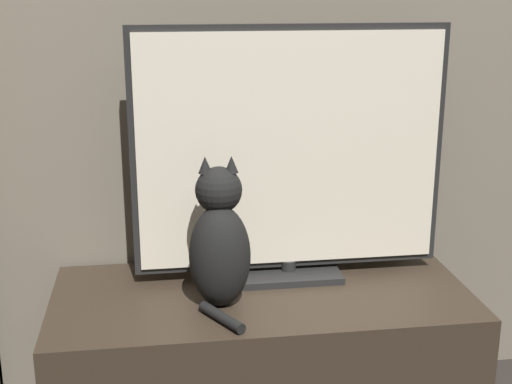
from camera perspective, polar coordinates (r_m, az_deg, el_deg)
The scene contains 3 objects.
tv_stand at distance 2.14m, azimuth 0.44°, elevation -13.54°, with size 1.17×0.54×0.45m.
tv at distance 2.03m, azimuth 2.71°, elevation 2.84°, with size 0.90×0.18×0.73m.
cat at distance 1.90m, azimuth -2.93°, elevation -4.07°, with size 0.17×0.28×0.41m.
Camera 1 is at (-0.28, -0.92, 1.30)m, focal length 50.00 mm.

